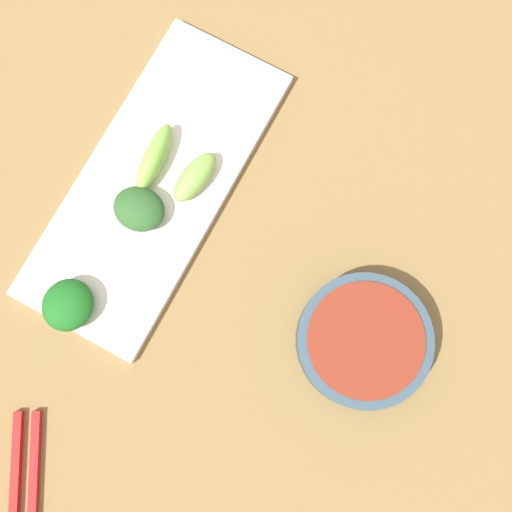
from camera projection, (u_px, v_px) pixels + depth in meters
tabletop at (219, 235)px, 0.62m from camera, size 2.10×2.10×0.02m
sauce_bowl at (364, 341)px, 0.57m from camera, size 0.13×0.13×0.03m
serving_plate at (155, 183)px, 0.61m from camera, size 0.14×0.34×0.01m
broccoli_leafy_0 at (139, 209)px, 0.59m from camera, size 0.06×0.05×0.03m
broccoli_stalk_1 at (195, 177)px, 0.60m from camera, size 0.03×0.06×0.02m
broccoli_stalk_2 at (154, 158)px, 0.60m from camera, size 0.03×0.08×0.03m
broccoli_leafy_3 at (68, 305)px, 0.57m from camera, size 0.05×0.05×0.03m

